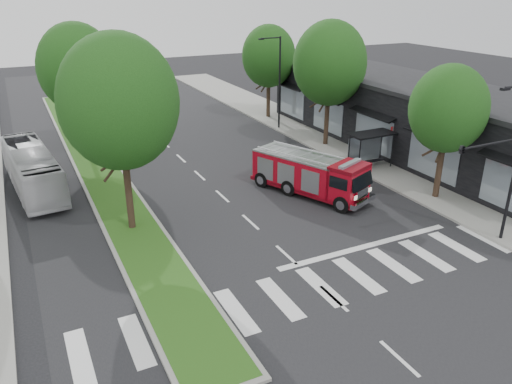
% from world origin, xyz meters
% --- Properties ---
extents(ground, '(140.00, 140.00, 0.00)m').
position_xyz_m(ground, '(0.00, 0.00, 0.00)').
color(ground, black).
rests_on(ground, ground).
extents(sidewalk_right, '(5.00, 80.00, 0.15)m').
position_xyz_m(sidewalk_right, '(12.50, 10.00, 0.07)').
color(sidewalk_right, gray).
rests_on(sidewalk_right, ground).
extents(median, '(3.00, 50.00, 0.15)m').
position_xyz_m(median, '(-6.00, 18.00, 0.08)').
color(median, gray).
rests_on(median, ground).
extents(storefront_row, '(8.00, 30.00, 5.00)m').
position_xyz_m(storefront_row, '(17.00, 10.00, 2.50)').
color(storefront_row, black).
rests_on(storefront_row, ground).
extents(bus_shelter, '(3.20, 1.60, 2.61)m').
position_xyz_m(bus_shelter, '(11.20, 8.15, 2.04)').
color(bus_shelter, black).
rests_on(bus_shelter, ground).
extents(tree_right_near, '(4.40, 4.40, 8.05)m').
position_xyz_m(tree_right_near, '(11.50, 2.00, 5.51)').
color(tree_right_near, black).
rests_on(tree_right_near, ground).
extents(tree_right_mid, '(5.60, 5.60, 9.72)m').
position_xyz_m(tree_right_mid, '(11.50, 14.00, 6.49)').
color(tree_right_mid, black).
rests_on(tree_right_mid, ground).
extents(tree_right_far, '(5.00, 5.00, 8.73)m').
position_xyz_m(tree_right_far, '(11.50, 24.00, 5.84)').
color(tree_right_far, black).
rests_on(tree_right_far, ground).
extents(tree_median_near, '(5.80, 5.80, 10.16)m').
position_xyz_m(tree_median_near, '(-6.00, 6.00, 6.81)').
color(tree_median_near, black).
rests_on(tree_median_near, ground).
extents(tree_median_far, '(5.60, 5.60, 9.72)m').
position_xyz_m(tree_median_far, '(-6.00, 20.00, 6.49)').
color(tree_median_far, black).
rests_on(tree_median_far, ground).
extents(streetlight_right_near, '(4.08, 0.22, 8.00)m').
position_xyz_m(streetlight_right_near, '(9.61, -3.50, 4.67)').
color(streetlight_right_near, black).
rests_on(streetlight_right_near, ground).
extents(streetlight_right_far, '(2.11, 0.20, 8.00)m').
position_xyz_m(streetlight_right_far, '(10.35, 20.00, 4.48)').
color(streetlight_right_far, black).
rests_on(streetlight_right_far, ground).
extents(fire_engine, '(5.14, 8.05, 2.69)m').
position_xyz_m(fire_engine, '(4.98, 6.00, 1.29)').
color(fire_engine, '#66050F').
rests_on(fire_engine, ground).
extents(city_bus, '(3.24, 10.05, 2.75)m').
position_xyz_m(city_bus, '(-10.20, 14.23, 1.37)').
color(city_bus, silver).
rests_on(city_bus, ground).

